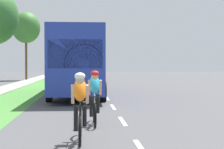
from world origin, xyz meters
TOP-DOWN VIEW (x-y plane):
  - ground_plane at (0.00, 20.00)m, footprint 120.00×120.00m
  - grass_verge at (-4.63, 20.00)m, footprint 2.42×70.00m
  - lane_markings_center at (0.00, 24.00)m, footprint 0.12×54.07m
  - cyclist_lead at (-1.27, 6.15)m, footprint 0.42×1.72m
  - cyclist_trailing at (-0.88, 8.45)m, footprint 0.42×1.72m
  - bus_blue at (-1.54, 18.81)m, footprint 2.78×11.60m
  - sedan_black at (-1.43, 38.37)m, footprint 1.98×4.30m
  - street_tree_far at (-7.41, 38.48)m, footprint 3.05×3.05m

SIDE VIEW (x-z plane):
  - ground_plane at x=0.00m, z-range 0.00..0.00m
  - grass_verge at x=-4.63m, z-range 0.00..0.01m
  - lane_markings_center at x=0.00m, z-range 0.00..0.01m
  - sedan_black at x=-1.43m, z-range 0.01..1.53m
  - cyclist_lead at x=-1.27m, z-range 0.02..1.60m
  - cyclist_trailing at x=-0.88m, z-range 0.02..1.60m
  - bus_blue at x=-1.54m, z-range 0.24..3.72m
  - street_tree_far at x=-7.41m, z-range 1.97..9.33m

